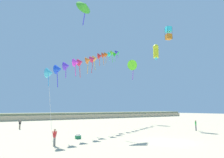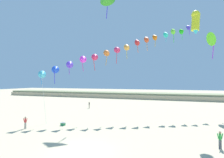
% 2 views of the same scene
% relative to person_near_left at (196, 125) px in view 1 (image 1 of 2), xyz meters
% --- Properties ---
extents(ground_plane, '(240.00, 240.00, 0.00)m').
position_rel_person_near_left_xyz_m(ground_plane, '(-11.52, -4.46, -0.92)').
color(ground_plane, beige).
extents(dune_ridge, '(120.00, 9.60, 2.02)m').
position_rel_person_near_left_xyz_m(dune_ridge, '(-11.52, 45.11, 0.09)').
color(dune_ridge, '#BFAE8B').
rests_on(dune_ridge, ground).
extents(person_near_left, '(0.55, 0.22, 1.58)m').
position_rel_person_near_left_xyz_m(person_near_left, '(0.00, 0.00, 0.00)').
color(person_near_left, '#474C56').
rests_on(person_near_left, ground).
extents(person_near_right, '(0.52, 0.28, 1.52)m').
position_rel_person_near_left_xyz_m(person_near_right, '(-21.88, -0.49, -0.04)').
color(person_near_right, gray).
rests_on(person_near_right, ground).
extents(person_mid_center, '(0.47, 0.37, 1.50)m').
position_rel_person_near_left_xyz_m(person_mid_center, '(-21.81, 17.53, -0.05)').
color(person_mid_center, '#726656').
rests_on(person_mid_center, ground).
extents(kite_banner_string, '(23.89, 20.22, 18.03)m').
position_rel_person_near_left_xyz_m(kite_banner_string, '(-10.47, 11.76, 11.53)').
color(kite_banner_string, '#41BADD').
extents(large_kite_low_lead, '(2.42, 2.95, 5.10)m').
position_rel_person_near_left_xyz_m(large_kite_low_lead, '(3.09, 18.29, 13.04)').
color(large_kite_low_lead, '#63EC27').
extents(large_kite_mid_trail, '(2.86, 2.17, 4.84)m').
position_rel_person_near_left_xyz_m(large_kite_mid_trail, '(-14.45, 9.51, 19.29)').
color(large_kite_mid_trail, '#4EC830').
extents(large_kite_high_solo, '(1.51, 1.46, 3.07)m').
position_rel_person_near_left_xyz_m(large_kite_high_solo, '(-1.17, 6.53, 12.86)').
color(large_kite_high_solo, yellow).
extents(large_kite_outer_drift, '(1.41, 1.41, 2.71)m').
position_rel_person_near_left_xyz_m(large_kite_outer_drift, '(4.19, 7.87, 18.07)').
color(large_kite_outer_drift, '#C5711C').
extents(beach_cooler, '(0.58, 0.41, 0.46)m').
position_rel_person_near_left_xyz_m(beach_cooler, '(-18.26, 2.46, -0.70)').
color(beach_cooler, '#23844C').
rests_on(beach_cooler, ground).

